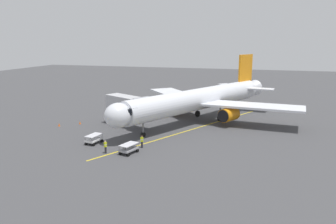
% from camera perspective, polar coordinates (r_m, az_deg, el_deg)
% --- Properties ---
extents(ground_plane, '(220.00, 220.00, 0.00)m').
position_cam_1_polar(ground_plane, '(62.67, 5.84, -1.23)').
color(ground_plane, '#424244').
extents(apron_lead_in_line, '(18.34, 35.77, 0.01)m').
position_cam_1_polar(apron_lead_in_line, '(55.30, 3.94, -3.02)').
color(apron_lead_in_line, yellow).
rests_on(apron_lead_in_line, ground).
extents(airplane, '(31.48, 37.43, 11.50)m').
position_cam_1_polar(airplane, '(60.37, 5.42, 2.14)').
color(airplane, silver).
rests_on(airplane, ground).
extents(jet_bridge, '(11.00, 7.30, 5.40)m').
position_cam_1_polar(jet_bridge, '(56.06, -6.10, 1.09)').
color(jet_bridge, '#B7B7BC').
rests_on(jet_bridge, ground).
extents(ground_crew_marshaller, '(0.28, 0.42, 1.71)m').
position_cam_1_polar(ground_crew_marshaller, '(44.54, -10.58, -5.83)').
color(ground_crew_marshaller, '#23232D').
rests_on(ground_crew_marshaller, ground).
extents(ground_crew_wing_walker, '(0.45, 0.35, 1.71)m').
position_cam_1_polar(ground_crew_wing_walker, '(46.08, -4.45, -5.03)').
color(ground_crew_wing_walker, '#23232D').
rests_on(ground_crew_wing_walker, ground).
extents(tug_near_nose, '(2.15, 2.65, 1.50)m').
position_cam_1_polar(tug_near_nose, '(73.13, -5.78, 1.28)').
color(tug_near_nose, '#9E9EA3').
rests_on(tug_near_nose, ground).
extents(baggage_cart_portside, '(2.12, 2.88, 1.27)m').
position_cam_1_polar(baggage_cart_portside, '(44.13, -6.68, -6.18)').
color(baggage_cart_portside, '#9E9EA3').
rests_on(baggage_cart_portside, ground).
extents(baggage_cart_starboard_side, '(1.86, 2.77, 1.27)m').
position_cam_1_polar(baggage_cart_starboard_side, '(49.01, -12.49, -4.51)').
color(baggage_cart_starboard_side, white).
rests_on(baggage_cart_starboard_side, ground).
extents(baggage_cart_rear_apron, '(2.35, 2.94, 1.27)m').
position_cam_1_polar(baggage_cart_rear_apron, '(75.54, 6.78, 1.58)').
color(baggage_cart_rear_apron, yellow).
rests_on(baggage_cart_rear_apron, ground).
extents(safety_cone_nose_left, '(0.32, 0.32, 0.55)m').
position_cam_1_polar(safety_cone_nose_left, '(60.22, -18.03, -2.07)').
color(safety_cone_nose_left, '#F2590F').
rests_on(safety_cone_nose_left, ground).
extents(safety_cone_nose_right, '(0.32, 0.32, 0.55)m').
position_cam_1_polar(safety_cone_nose_right, '(57.29, -8.96, -2.33)').
color(safety_cone_nose_right, '#F2590F').
rests_on(safety_cone_nose_right, ground).
extents(safety_cone_wing_port, '(0.32, 0.32, 0.55)m').
position_cam_1_polar(safety_cone_wing_port, '(60.71, -14.75, -1.76)').
color(safety_cone_wing_port, '#F2590F').
rests_on(safety_cone_wing_port, ground).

